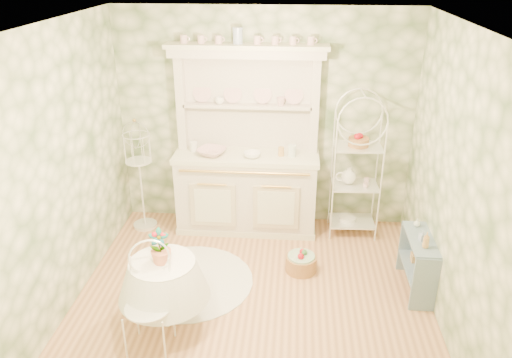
# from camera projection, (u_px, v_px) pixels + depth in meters

# --- Properties ---
(floor) EXTENTS (3.60, 3.60, 0.00)m
(floor) POSITION_uv_depth(u_px,v_px,m) (252.00, 303.00, 5.04)
(floor) COLOR tan
(floor) RESTS_ON ground
(ceiling) EXTENTS (3.60, 3.60, 0.00)m
(ceiling) POSITION_uv_depth(u_px,v_px,m) (251.00, 26.00, 3.92)
(ceiling) COLOR white
(ceiling) RESTS_ON floor
(wall_left) EXTENTS (3.60, 3.60, 0.00)m
(wall_left) POSITION_uv_depth(u_px,v_px,m) (58.00, 175.00, 4.62)
(wall_left) COLOR #ECE8CA
(wall_left) RESTS_ON floor
(wall_right) EXTENTS (3.60, 3.60, 0.00)m
(wall_right) POSITION_uv_depth(u_px,v_px,m) (457.00, 189.00, 4.35)
(wall_right) COLOR #ECE8CA
(wall_right) RESTS_ON floor
(wall_back) EXTENTS (3.60, 3.60, 0.00)m
(wall_back) POSITION_uv_depth(u_px,v_px,m) (265.00, 120.00, 6.12)
(wall_back) COLOR #ECE8CA
(wall_back) RESTS_ON floor
(wall_front) EXTENTS (3.60, 3.60, 0.00)m
(wall_front) POSITION_uv_depth(u_px,v_px,m) (224.00, 313.00, 2.85)
(wall_front) COLOR #ECE8CA
(wall_front) RESTS_ON floor
(kitchen_dresser) EXTENTS (1.87, 0.61, 2.29)m
(kitchen_dresser) POSITION_uv_depth(u_px,v_px,m) (246.00, 144.00, 5.96)
(kitchen_dresser) COLOR silver
(kitchen_dresser) RESTS_ON floor
(bakers_rack) EXTENTS (0.58, 0.43, 1.82)m
(bakers_rack) POSITION_uv_depth(u_px,v_px,m) (356.00, 165.00, 5.95)
(bakers_rack) COLOR white
(bakers_rack) RESTS_ON floor
(side_shelf) EXTENTS (0.29, 0.75, 0.64)m
(side_shelf) POSITION_uv_depth(u_px,v_px,m) (418.00, 263.00, 5.13)
(side_shelf) COLOR #748EA3
(side_shelf) RESTS_ON floor
(round_table) EXTENTS (0.81, 0.81, 0.69)m
(round_table) POSITION_uv_depth(u_px,v_px,m) (165.00, 296.00, 4.60)
(round_table) COLOR white
(round_table) RESTS_ON floor
(cafe_chair) EXTENTS (0.49, 0.49, 0.86)m
(cafe_chair) POSITION_uv_depth(u_px,v_px,m) (148.00, 309.00, 4.29)
(cafe_chair) COLOR white
(cafe_chair) RESTS_ON floor
(birdcage_stand) EXTENTS (0.37, 0.37, 1.48)m
(birdcage_stand) POSITION_uv_depth(u_px,v_px,m) (140.00, 174.00, 6.15)
(birdcage_stand) COLOR white
(birdcage_stand) RESTS_ON floor
(floor_basket) EXTENTS (0.37, 0.37, 0.20)m
(floor_basket) POSITION_uv_depth(u_px,v_px,m) (301.00, 263.00, 5.51)
(floor_basket) COLOR #AF7A47
(floor_basket) RESTS_ON floor
(lace_rug) EXTENTS (1.57, 1.57, 0.01)m
(lace_rug) POSITION_uv_depth(u_px,v_px,m) (189.00, 281.00, 5.37)
(lace_rug) COLOR white
(lace_rug) RESTS_ON floor
(bowl_floral) EXTENTS (0.43, 0.43, 0.08)m
(bowl_floral) POSITION_uv_depth(u_px,v_px,m) (212.00, 154.00, 5.99)
(bowl_floral) COLOR white
(bowl_floral) RESTS_ON kitchen_dresser
(bowl_white) EXTENTS (0.21, 0.21, 0.07)m
(bowl_white) POSITION_uv_depth(u_px,v_px,m) (252.00, 157.00, 5.92)
(bowl_white) COLOR white
(bowl_white) RESTS_ON kitchen_dresser
(cup_left) EXTENTS (0.14, 0.14, 0.09)m
(cup_left) POSITION_uv_depth(u_px,v_px,m) (220.00, 102.00, 5.94)
(cup_left) COLOR white
(cup_left) RESTS_ON kitchen_dresser
(cup_right) EXTENTS (0.11, 0.11, 0.10)m
(cup_right) POSITION_uv_depth(u_px,v_px,m) (281.00, 103.00, 5.89)
(cup_right) COLOR white
(cup_right) RESTS_ON kitchen_dresser
(potted_geranium) EXTENTS (0.20, 0.16, 0.34)m
(potted_geranium) POSITION_uv_depth(u_px,v_px,m) (160.00, 250.00, 4.37)
(potted_geranium) COLOR #3F7238
(potted_geranium) RESTS_ON round_table
(bottle_amber) EXTENTS (0.08, 0.08, 0.17)m
(bottle_amber) POSITION_uv_depth(u_px,v_px,m) (426.00, 241.00, 4.82)
(bottle_amber) COLOR tan
(bottle_amber) RESTS_ON side_shelf
(bottle_blue) EXTENTS (0.07, 0.07, 0.11)m
(bottle_blue) POSITION_uv_depth(u_px,v_px,m) (422.00, 237.00, 4.95)
(bottle_blue) COLOR #9CACD0
(bottle_blue) RESTS_ON side_shelf
(bottle_glass) EXTENTS (0.08, 0.08, 0.09)m
(bottle_glass) POSITION_uv_depth(u_px,v_px,m) (417.00, 224.00, 5.21)
(bottle_glass) COLOR silver
(bottle_glass) RESTS_ON side_shelf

